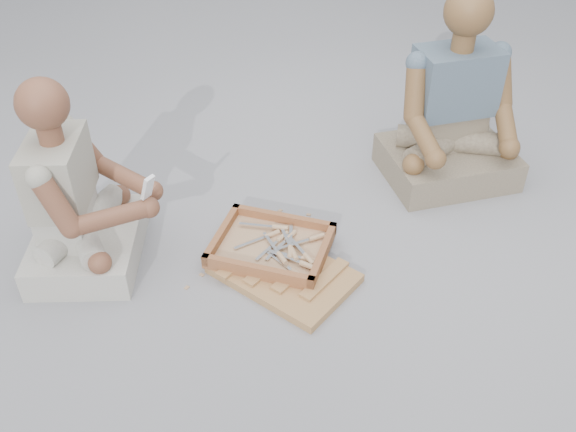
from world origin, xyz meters
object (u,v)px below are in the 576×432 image
(tool_tray, at_px, (271,247))
(companion, at_px, (453,120))
(craftsman, at_px, (77,204))
(carved_panel, at_px, (284,274))

(tool_tray, distance_m, companion, 1.11)
(craftsman, distance_m, companion, 1.78)
(carved_panel, relative_size, tool_tray, 1.12)
(carved_panel, relative_size, craftsman, 0.66)
(carved_panel, relative_size, companion, 0.59)
(craftsman, bearing_deg, carved_panel, 79.95)
(tool_tray, relative_size, craftsman, 0.59)
(tool_tray, bearing_deg, companion, 56.15)
(carved_panel, bearing_deg, companion, 63.03)
(carved_panel, height_order, companion, companion)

